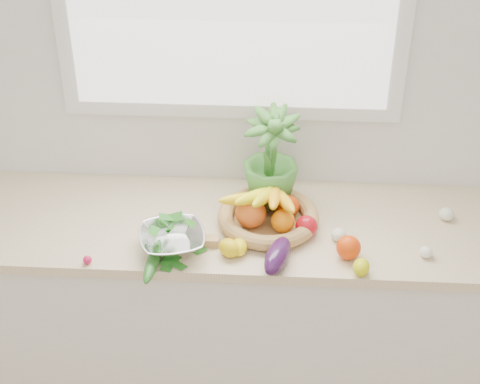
# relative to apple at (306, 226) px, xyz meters

# --- Properties ---
(back_wall) EXTENTS (4.50, 0.02, 2.70)m
(back_wall) POSITION_rel_apple_xyz_m (-0.30, 0.37, 0.41)
(back_wall) COLOR white
(back_wall) RESTS_ON ground
(counter_cabinet) EXTENTS (2.20, 0.58, 0.86)m
(counter_cabinet) POSITION_rel_apple_xyz_m (-0.30, 0.07, -0.51)
(counter_cabinet) COLOR silver
(counter_cabinet) RESTS_ON ground
(countertop) EXTENTS (2.24, 0.62, 0.04)m
(countertop) POSITION_rel_apple_xyz_m (-0.30, 0.07, -0.06)
(countertop) COLOR beige
(countertop) RESTS_ON counter_cabinet
(orange_loose) EXTENTS (0.10, 0.10, 0.09)m
(orange_loose) POSITION_rel_apple_xyz_m (0.15, -0.12, 0.00)
(orange_loose) COLOR #DB3C06
(orange_loose) RESTS_ON countertop
(lemon_a) EXTENTS (0.07, 0.08, 0.06)m
(lemon_a) POSITION_rel_apple_xyz_m (-0.24, -0.12, -0.01)
(lemon_a) COLOR yellow
(lemon_a) RESTS_ON countertop
(lemon_b) EXTENTS (0.07, 0.08, 0.06)m
(lemon_b) POSITION_rel_apple_xyz_m (0.19, -0.21, -0.01)
(lemon_b) COLOR #CCCF0B
(lemon_b) RESTS_ON countertop
(lemon_c) EXTENTS (0.11, 0.11, 0.07)m
(lemon_c) POSITION_rel_apple_xyz_m (-0.28, -0.13, -0.01)
(lemon_c) COLOR #E2BC0C
(lemon_c) RESTS_ON countertop
(apple) EXTENTS (0.10, 0.10, 0.08)m
(apple) POSITION_rel_apple_xyz_m (0.00, 0.00, 0.00)
(apple) COLOR #AF0E18
(apple) RESTS_ON countertop
(ginger) EXTENTS (0.10, 0.04, 0.03)m
(ginger) POSITION_rel_apple_xyz_m (-0.37, -0.08, -0.03)
(ginger) COLOR tan
(ginger) RESTS_ON countertop
(garlic_a) EXTENTS (0.07, 0.07, 0.05)m
(garlic_a) POSITION_rel_apple_xyz_m (0.12, -0.02, -0.02)
(garlic_a) COLOR white
(garlic_a) RESTS_ON countertop
(garlic_b) EXTENTS (0.06, 0.06, 0.05)m
(garlic_b) POSITION_rel_apple_xyz_m (0.54, 0.13, -0.02)
(garlic_b) COLOR white
(garlic_b) RESTS_ON countertop
(garlic_c) EXTENTS (0.05, 0.05, 0.04)m
(garlic_c) POSITION_rel_apple_xyz_m (0.42, -0.10, -0.02)
(garlic_c) COLOR white
(garlic_c) RESTS_ON countertop
(eggplant) EXTENTS (0.13, 0.22, 0.08)m
(eggplant) POSITION_rel_apple_xyz_m (-0.10, -0.18, -0.00)
(eggplant) COLOR #30103A
(eggplant) RESTS_ON countertop
(cucumber) EXTENTS (0.06, 0.25, 0.04)m
(cucumber) POSITION_rel_apple_xyz_m (-0.54, -0.21, -0.02)
(cucumber) COLOR #195619
(cucumber) RESTS_ON countertop
(radish) EXTENTS (0.03, 0.03, 0.03)m
(radish) POSITION_rel_apple_xyz_m (-0.77, -0.21, -0.03)
(radish) COLOR #D41A50
(radish) RESTS_ON countertop
(potted_herb) EXTENTS (0.24, 0.24, 0.39)m
(potted_herb) POSITION_rel_apple_xyz_m (-0.14, 0.20, 0.17)
(potted_herb) COLOR #40822F
(potted_herb) RESTS_ON countertop
(fruit_basket) EXTENTS (0.49, 0.49, 0.19)m
(fruit_basket) POSITION_rel_apple_xyz_m (-0.15, 0.06, 0.01)
(fruit_basket) COLOR tan
(fruit_basket) RESTS_ON countertop
(colander_with_spinach) EXTENTS (0.29, 0.29, 0.12)m
(colander_with_spinach) POSITION_rel_apple_xyz_m (-0.48, -0.12, 0.02)
(colander_with_spinach) COLOR white
(colander_with_spinach) RESTS_ON countertop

